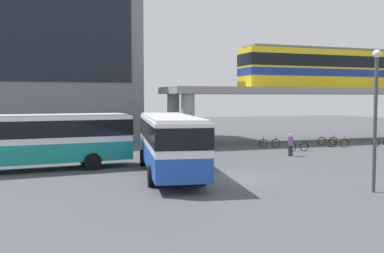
{
  "coord_description": "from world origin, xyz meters",
  "views": [
    {
      "loc": [
        -9.7,
        -21.29,
        4.17
      ],
      "look_at": [
        0.59,
        7.91,
        2.2
      ],
      "focal_mm": 41.98,
      "sensor_mm": 36.0,
      "label": 1
    }
  ],
  "objects_px": {
    "pedestrian_by_bike_rack": "(290,146)",
    "bicycle_brown": "(338,143)",
    "train": "(339,68)",
    "bicycle_green": "(298,147)",
    "bus_secondary": "(34,136)",
    "station_building": "(10,34)",
    "bicycle_blue": "(381,142)",
    "bicycle_black": "(270,143)",
    "bus_main": "(169,138)",
    "bicycle_orange": "(328,141)"
  },
  "relations": [
    {
      "from": "bicycle_brown",
      "to": "pedestrian_by_bike_rack",
      "type": "distance_m",
      "value": 7.81
    },
    {
      "from": "bus_main",
      "to": "pedestrian_by_bike_rack",
      "type": "distance_m",
      "value": 11.52
    },
    {
      "from": "bicycle_blue",
      "to": "pedestrian_by_bike_rack",
      "type": "relative_size",
      "value": 1.1
    },
    {
      "from": "station_building",
      "to": "bus_main",
      "type": "relative_size",
      "value": 2.18
    },
    {
      "from": "bicycle_green",
      "to": "bus_main",
      "type": "bearing_deg",
      "value": -150.84
    },
    {
      "from": "station_building",
      "to": "bicycle_blue",
      "type": "relative_size",
      "value": 13.97
    },
    {
      "from": "bicycle_brown",
      "to": "bus_main",
      "type": "bearing_deg",
      "value": -154.38
    },
    {
      "from": "train",
      "to": "bicycle_green",
      "type": "height_order",
      "value": "train"
    },
    {
      "from": "bicycle_black",
      "to": "bicycle_blue",
      "type": "relative_size",
      "value": 0.96
    },
    {
      "from": "bicycle_orange",
      "to": "pedestrian_by_bike_rack",
      "type": "distance_m",
      "value": 9.25
    },
    {
      "from": "bicycle_brown",
      "to": "bicycle_green",
      "type": "bearing_deg",
      "value": -164.79
    },
    {
      "from": "bus_main",
      "to": "bicycle_brown",
      "type": "height_order",
      "value": "bus_main"
    },
    {
      "from": "train",
      "to": "bus_main",
      "type": "relative_size",
      "value": 1.82
    },
    {
      "from": "station_building",
      "to": "bus_secondary",
      "type": "xyz_separation_m",
      "value": [
        2.08,
        -21.0,
        -8.52
      ]
    },
    {
      "from": "bicycle_brown",
      "to": "bicycle_green",
      "type": "height_order",
      "value": "same"
    },
    {
      "from": "bus_secondary",
      "to": "bicycle_blue",
      "type": "xyz_separation_m",
      "value": [
        28.19,
        3.63,
        -1.63
      ]
    },
    {
      "from": "bus_main",
      "to": "train",
      "type": "bearing_deg",
      "value": 32.81
    },
    {
      "from": "bicycle_brown",
      "to": "train",
      "type": "bearing_deg",
      "value": 53.3
    },
    {
      "from": "bicycle_black",
      "to": "bicycle_brown",
      "type": "bearing_deg",
      "value": -18.5
    },
    {
      "from": "bicycle_blue",
      "to": "bicycle_black",
      "type": "bearing_deg",
      "value": 164.82
    },
    {
      "from": "station_building",
      "to": "bicycle_black",
      "type": "xyz_separation_m",
      "value": [
        20.83,
        -14.81,
        -10.15
      ]
    },
    {
      "from": "bus_main",
      "to": "bicycle_black",
      "type": "relative_size",
      "value": 6.67
    },
    {
      "from": "pedestrian_by_bike_rack",
      "to": "bicycle_green",
      "type": "bearing_deg",
      "value": 47.5
    },
    {
      "from": "bicycle_brown",
      "to": "pedestrian_by_bike_rack",
      "type": "height_order",
      "value": "pedestrian_by_bike_rack"
    },
    {
      "from": "bicycle_brown",
      "to": "bicycle_black",
      "type": "xyz_separation_m",
      "value": [
        -5.52,
        1.85,
        0.0
      ]
    },
    {
      "from": "train",
      "to": "bicycle_black",
      "type": "relative_size",
      "value": 12.14
    },
    {
      "from": "train",
      "to": "bicycle_black",
      "type": "height_order",
      "value": "train"
    },
    {
      "from": "bicycle_orange",
      "to": "pedestrian_by_bike_rack",
      "type": "height_order",
      "value": "pedestrian_by_bike_rack"
    },
    {
      "from": "bicycle_brown",
      "to": "bicycle_blue",
      "type": "height_order",
      "value": "same"
    },
    {
      "from": "bicycle_orange",
      "to": "pedestrian_by_bike_rack",
      "type": "xyz_separation_m",
      "value": [
        -7.32,
        -5.65,
        0.39
      ]
    },
    {
      "from": "bus_main",
      "to": "bicycle_orange",
      "type": "bearing_deg",
      "value": 30.18
    },
    {
      "from": "bicycle_blue",
      "to": "pedestrian_by_bike_rack",
      "type": "height_order",
      "value": "pedestrian_by_bike_rack"
    },
    {
      "from": "train",
      "to": "bicycle_brown",
      "type": "bearing_deg",
      "value": -126.7
    },
    {
      "from": "bicycle_orange",
      "to": "bicycle_green",
      "type": "distance_m",
      "value": 6.13
    },
    {
      "from": "bicycle_black",
      "to": "pedestrian_by_bike_rack",
      "type": "xyz_separation_m",
      "value": [
        -1.38,
        -5.48,
        0.39
      ]
    },
    {
      "from": "pedestrian_by_bike_rack",
      "to": "bicycle_brown",
      "type": "bearing_deg",
      "value": 27.79
    },
    {
      "from": "bicycle_black",
      "to": "bicycle_blue",
      "type": "height_order",
      "value": "same"
    },
    {
      "from": "bus_main",
      "to": "bus_secondary",
      "type": "height_order",
      "value": "same"
    },
    {
      "from": "bicycle_brown",
      "to": "pedestrian_by_bike_rack",
      "type": "xyz_separation_m",
      "value": [
        -6.9,
        -3.64,
        0.39
      ]
    },
    {
      "from": "station_building",
      "to": "bicycle_orange",
      "type": "distance_m",
      "value": 32.15
    },
    {
      "from": "train",
      "to": "bus_secondary",
      "type": "xyz_separation_m",
      "value": [
        -28.38,
        -9.87,
        -5.11
      ]
    },
    {
      "from": "bus_secondary",
      "to": "bicycle_green",
      "type": "xyz_separation_m",
      "value": [
        19.52,
        3.06,
        -1.63
      ]
    },
    {
      "from": "bicycle_blue",
      "to": "station_building",
      "type": "bearing_deg",
      "value": 150.15
    },
    {
      "from": "station_building",
      "to": "bicycle_orange",
      "type": "bearing_deg",
      "value": -28.68
    },
    {
      "from": "bicycle_brown",
      "to": "bicycle_blue",
      "type": "relative_size",
      "value": 0.96
    },
    {
      "from": "train",
      "to": "bus_main",
      "type": "height_order",
      "value": "train"
    },
    {
      "from": "bus_secondary",
      "to": "station_building",
      "type": "bearing_deg",
      "value": 95.65
    },
    {
      "from": "station_building",
      "to": "train",
      "type": "xyz_separation_m",
      "value": [
        30.46,
        -11.14,
        -3.41
      ]
    },
    {
      "from": "train",
      "to": "bicycle_black",
      "type": "bearing_deg",
      "value": -159.12
    },
    {
      "from": "station_building",
      "to": "bicycle_green",
      "type": "relative_size",
      "value": 13.76
    }
  ]
}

